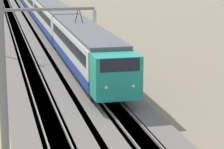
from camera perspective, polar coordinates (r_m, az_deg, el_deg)
name	(u,v)px	position (r m, az deg, el deg)	size (l,w,h in m)	color
ballast_main	(20,43)	(56.39, -9.84, 3.38)	(240.00, 4.40, 0.30)	#605B56
ballast_adjacent	(59,41)	(56.74, -5.77, 3.56)	(240.00, 4.40, 0.30)	#605B56
track_main	(20,43)	(56.39, -9.84, 3.39)	(240.00, 1.57, 0.45)	#4C4238
track_adjacent	(59,41)	(56.73, -5.77, 3.57)	(240.00, 1.57, 0.45)	#4C4238
passenger_train	(44,9)	(70.65, -7.28, 7.04)	(83.38, 2.86, 4.87)	teal
catenary_mast_near	(7,136)	(14.16, -11.20, -6.52)	(0.22, 2.56, 8.64)	slate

